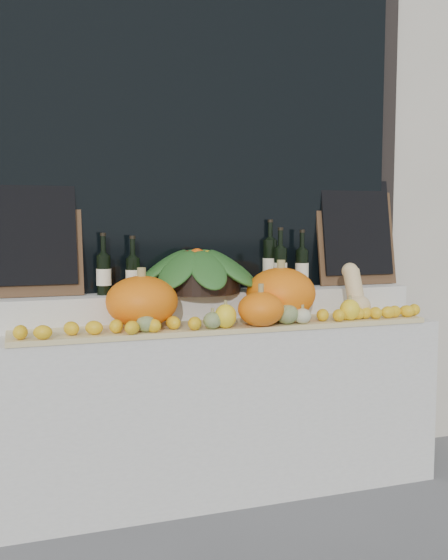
{
  "coord_description": "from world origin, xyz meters",
  "views": [
    {
      "loc": [
        -0.99,
        -1.52,
        1.43
      ],
      "look_at": [
        0.0,
        1.45,
        1.12
      ],
      "focal_mm": 40.0,
      "sensor_mm": 36.0,
      "label": 1
    }
  ],
  "objects_px": {
    "pumpkin_left": "(142,301)",
    "butternut_squash": "(355,293)",
    "pumpkin_right": "(281,293)",
    "wine_bottle_tall": "(270,263)",
    "produce_bowl": "(197,270)"
  },
  "relations": [
    {
      "from": "pumpkin_left",
      "to": "produce_bowl",
      "type": "distance_m",
      "value": 0.42
    },
    {
      "from": "produce_bowl",
      "to": "pumpkin_left",
      "type": "bearing_deg",
      "value": -147.39
    },
    {
      "from": "pumpkin_left",
      "to": "wine_bottle_tall",
      "type": "height_order",
      "value": "wine_bottle_tall"
    },
    {
      "from": "butternut_squash",
      "to": "produce_bowl",
      "type": "distance_m",
      "value": 0.85
    },
    {
      "from": "pumpkin_right",
      "to": "wine_bottle_tall",
      "type": "bearing_deg",
      "value": 78.54
    },
    {
      "from": "pumpkin_left",
      "to": "butternut_squash",
      "type": "bearing_deg",
      "value": -2.11
    },
    {
      "from": "pumpkin_right",
      "to": "wine_bottle_tall",
      "type": "relative_size",
      "value": 0.94
    },
    {
      "from": "butternut_squash",
      "to": "produce_bowl",
      "type": "relative_size",
      "value": 0.41
    },
    {
      "from": "pumpkin_left",
      "to": "produce_bowl",
      "type": "bearing_deg",
      "value": 32.61
    },
    {
      "from": "pumpkin_right",
      "to": "produce_bowl",
      "type": "distance_m",
      "value": 0.46
    },
    {
      "from": "butternut_squash",
      "to": "produce_bowl",
      "type": "height_order",
      "value": "produce_bowl"
    },
    {
      "from": "produce_bowl",
      "to": "wine_bottle_tall",
      "type": "height_order",
      "value": "wine_bottle_tall"
    },
    {
      "from": "wine_bottle_tall",
      "to": "pumpkin_right",
      "type": "bearing_deg",
      "value": -101.46
    },
    {
      "from": "butternut_squash",
      "to": "produce_bowl",
      "type": "bearing_deg",
      "value": 162.04
    },
    {
      "from": "pumpkin_left",
      "to": "pumpkin_right",
      "type": "bearing_deg",
      "value": 0.35
    }
  ]
}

